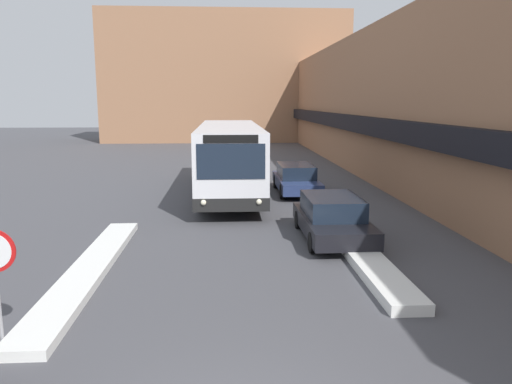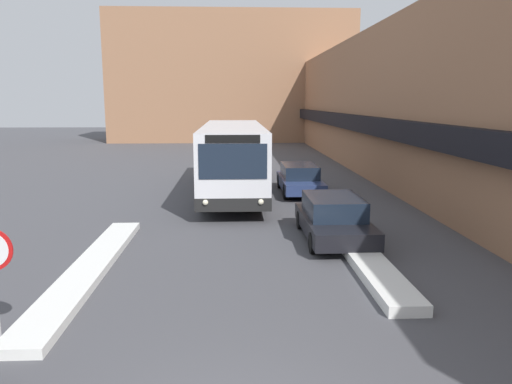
# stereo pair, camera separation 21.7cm
# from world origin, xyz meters

# --- Properties ---
(building_row_right) EXTENTS (5.50, 60.00, 8.25)m
(building_row_right) POSITION_xyz_m (9.97, 24.00, 4.11)
(building_row_right) COLOR #996B4C
(building_row_right) RESTS_ON ground_plane
(building_backdrop_far) EXTENTS (26.00, 8.00, 13.54)m
(building_backdrop_far) POSITION_xyz_m (0.00, 50.66, 6.77)
(building_backdrop_far) COLOR #996B4C
(building_backdrop_far) RESTS_ON ground_plane
(snow_bank_left) EXTENTS (0.90, 8.86, 0.20)m
(snow_bank_left) POSITION_xyz_m (-3.60, 6.89, 0.10)
(snow_bank_left) COLOR silver
(snow_bank_left) RESTS_ON ground_plane
(snow_bank_right) EXTENTS (0.90, 7.95, 0.26)m
(snow_bank_right) POSITION_xyz_m (3.60, 7.76, 0.13)
(snow_bank_right) COLOR silver
(snow_bank_right) RESTS_ON ground_plane
(city_bus) EXTENTS (2.73, 12.56, 3.20)m
(city_bus) POSITION_xyz_m (0.06, 17.89, 1.75)
(city_bus) COLOR silver
(city_bus) RESTS_ON ground_plane
(parked_car_front) EXTENTS (1.92, 4.50, 1.36)m
(parked_car_front) POSITION_xyz_m (3.20, 9.68, 0.69)
(parked_car_front) COLOR black
(parked_car_front) RESTS_ON ground_plane
(parked_car_back) EXTENTS (1.83, 4.74, 1.35)m
(parked_car_back) POSITION_xyz_m (3.20, 17.76, 0.69)
(parked_car_back) COLOR navy
(parked_car_back) RESTS_ON ground_plane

